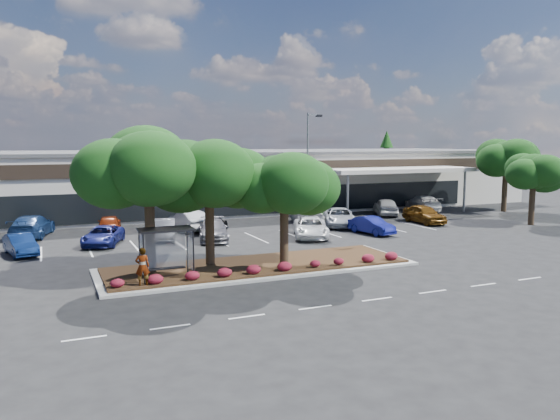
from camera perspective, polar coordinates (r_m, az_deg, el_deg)
name	(u,v)px	position (r m, az deg, el deg)	size (l,w,h in m)	color
ground	(321,281)	(28.87, 4.34, -7.40)	(160.00, 160.00, 0.00)	black
retail_store	(176,180)	(60.21, -10.78, 3.12)	(80.40, 25.20, 6.25)	beige
landscape_island	(258,266)	(31.58, -2.29, -5.88)	(18.00, 6.00, 0.26)	#A9A9A3
lane_markings	(250,246)	(38.13, -3.17, -3.81)	(33.12, 20.06, 0.01)	silver
shrub_row	(272,267)	(29.59, -0.82, -6.00)	(17.00, 0.80, 0.50)	maroon
bus_shelter	(165,238)	(28.64, -11.88, -2.93)	(2.75, 1.55, 2.59)	black
island_tree_west	(149,199)	(29.80, -13.51, 1.10)	(7.20, 7.20, 7.89)	#11340E
island_tree_mid	(209,200)	(31.29, -7.40, 0.99)	(6.60, 6.60, 7.32)	#11340E
island_tree_east	(284,207)	(31.29, 0.44, 0.30)	(5.80, 5.80, 6.50)	#11340E
tree_east_near	(533,188)	(52.41, 24.90, 2.11)	(5.60, 5.60, 6.51)	#11340E
tree_east_far	(505,175)	(61.46, 22.49, 3.40)	(6.40, 6.40, 7.62)	#11340E
conifer_north_east	(386,160)	(83.33, 11.04, 5.12)	(3.96, 3.96, 9.00)	#11340E
person_waiting	(142,267)	(27.52, -14.18, -5.75)	(0.69, 0.45, 1.89)	#594C47
light_pole	(309,182)	(42.37, 3.04, 2.98)	(1.41, 0.78, 9.45)	#A9A9A3
car_0	(21,245)	(38.88, -25.47, -3.28)	(1.43, 4.10, 1.35)	#0C2052
car_1	(103,236)	(40.49, -18.01, -2.56)	(2.21, 4.78, 1.33)	navy
car_2	(164,229)	(41.64, -12.02, -1.99)	(1.58, 4.53, 1.49)	slate
car_3	(213,230)	(40.74, -6.97, -2.08)	(2.09, 5.15, 1.50)	slate
car_5	(311,228)	(41.55, 3.23, -1.86)	(2.49, 5.41, 1.50)	white
car_6	(339,217)	(47.30, 6.22, -0.76)	(2.58, 5.60, 1.56)	#AEB3BB
car_7	(372,225)	(43.69, 9.55, -1.59)	(1.44, 4.14, 1.36)	navy
car_8	(424,214)	(50.45, 14.83, -0.41)	(1.94, 4.82, 1.64)	#653C0D
car_9	(32,226)	(45.81, -24.49, -1.53)	(2.38, 5.85, 1.70)	navy
car_10	(109,224)	(45.34, -17.40, -1.42)	(1.77, 4.40, 1.50)	maroon
car_11	(189,221)	(45.29, -9.50, -1.11)	(1.73, 4.97, 1.64)	silver
car_12	(208,222)	(45.41, -7.52, -1.22)	(1.62, 4.02, 1.37)	black
car_14	(308,215)	(48.16, 2.90, -0.52)	(2.33, 5.73, 1.66)	silver
car_15	(316,209)	(52.85, 3.80, 0.12)	(1.88, 4.68, 1.59)	#154613
car_16	(386,207)	(54.97, 10.97, 0.34)	(2.03, 5.03, 1.72)	#B6B6B6
car_17	(423,203)	(59.05, 14.69, 0.68)	(2.36, 5.81, 1.69)	#BCBCBC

